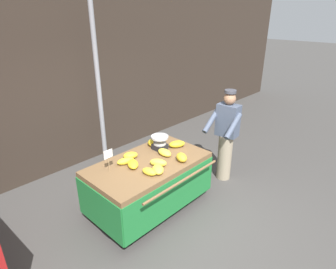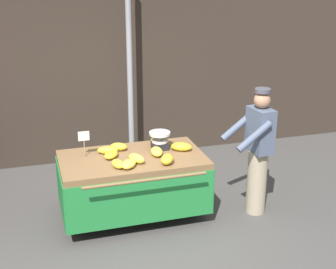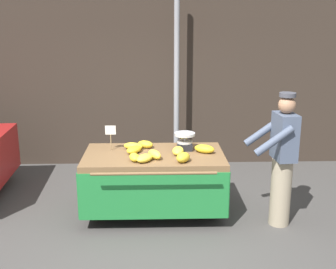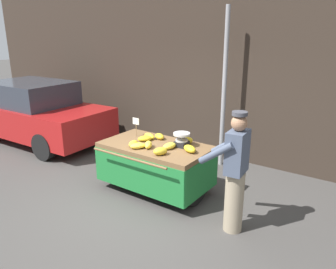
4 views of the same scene
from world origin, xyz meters
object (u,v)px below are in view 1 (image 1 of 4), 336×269
(price_sign, at_px, (108,156))
(banana_bunch_2, at_px, (177,144))
(street_pole, at_px, (99,89))
(banana_bunch_6, at_px, (133,164))
(banana_bunch_7, at_px, (182,157))
(banana_bunch_3, at_px, (126,161))
(banana_bunch_8, at_px, (158,169))
(banana_bunch_9, at_px, (130,155))
(weighing_scale, at_px, (160,143))
(banana_bunch_0, at_px, (165,152))
(vendor_person, at_px, (226,136))
(banana_bunch_1, at_px, (153,143))
(banana_bunch_4, at_px, (158,163))
(banana_bunch_5, at_px, (149,172))
(banana_cart, at_px, (149,174))

(price_sign, relative_size, banana_bunch_2, 1.24)
(street_pole, height_order, banana_bunch_6, street_pole)
(banana_bunch_7, bearing_deg, street_pole, 89.44)
(banana_bunch_3, relative_size, banana_bunch_8, 1.05)
(banana_bunch_9, bearing_deg, banana_bunch_8, -89.88)
(weighing_scale, xyz_separation_m, banana_bunch_6, (-0.68, -0.13, -0.07))
(street_pole, distance_m, banana_bunch_6, 1.95)
(weighing_scale, height_order, banana_bunch_0, weighing_scale)
(street_pole, height_order, banana_bunch_2, street_pole)
(banana_bunch_2, relative_size, vendor_person, 0.16)
(banana_bunch_3, distance_m, vendor_person, 1.95)
(street_pole, distance_m, vendor_person, 2.52)
(weighing_scale, relative_size, banana_bunch_6, 1.09)
(price_sign, bearing_deg, banana_bunch_6, -23.00)
(banana_bunch_1, relative_size, banana_bunch_6, 0.81)
(weighing_scale, bearing_deg, banana_bunch_0, -115.79)
(banana_bunch_4, relative_size, banana_bunch_9, 1.12)
(banana_bunch_5, bearing_deg, banana_bunch_7, -5.90)
(price_sign, bearing_deg, vendor_person, -13.26)
(banana_bunch_0, height_order, banana_bunch_1, banana_bunch_1)
(banana_bunch_3, bearing_deg, banana_bunch_8, -72.38)
(price_sign, distance_m, banana_bunch_2, 1.27)
(weighing_scale, height_order, price_sign, price_sign)
(banana_bunch_5, bearing_deg, street_pole, 72.99)
(banana_bunch_4, xyz_separation_m, banana_bunch_9, (-0.13, 0.48, -0.01))
(banana_bunch_2, height_order, banana_bunch_9, banana_bunch_2)
(street_pole, xyz_separation_m, banana_cart, (-0.38, -1.76, -0.95))
(banana_bunch_1, height_order, banana_bunch_3, banana_bunch_1)
(banana_bunch_2, height_order, banana_bunch_4, banana_bunch_4)
(banana_cart, relative_size, banana_bunch_0, 6.91)
(banana_bunch_5, bearing_deg, banana_bunch_0, 24.10)
(weighing_scale, bearing_deg, price_sign, 179.66)
(banana_bunch_6, xyz_separation_m, banana_bunch_8, (0.14, -0.37, 0.00))
(banana_bunch_5, distance_m, banana_bunch_6, 0.33)
(street_pole, bearing_deg, banana_bunch_6, -110.55)
(banana_bunch_3, bearing_deg, banana_bunch_2, -10.09)
(banana_bunch_1, xyz_separation_m, banana_bunch_4, (-0.41, -0.54, -0.00))
(banana_bunch_6, bearing_deg, banana_bunch_2, -1.39)
(banana_bunch_3, height_order, banana_bunch_8, banana_bunch_3)
(banana_cart, bearing_deg, vendor_person, -11.73)
(price_sign, xyz_separation_m, banana_bunch_7, (0.94, -0.53, -0.19))
(price_sign, relative_size, banana_bunch_6, 1.32)
(banana_bunch_2, distance_m, banana_bunch_6, 0.93)
(banana_bunch_3, height_order, banana_bunch_5, banana_bunch_3)
(street_pole, height_order, banana_bunch_8, street_pole)
(weighing_scale, distance_m, banana_bunch_9, 0.55)
(banana_bunch_4, bearing_deg, banana_bunch_2, 18.93)
(street_pole, relative_size, banana_bunch_5, 14.27)
(banana_bunch_3, bearing_deg, banana_bunch_4, -53.62)
(weighing_scale, xyz_separation_m, banana_bunch_0, (-0.10, -0.21, -0.07))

